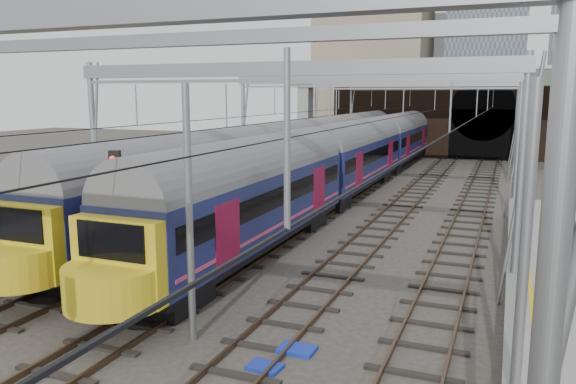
% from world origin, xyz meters
% --- Properties ---
extents(ground, '(160.00, 160.00, 0.00)m').
position_xyz_m(ground, '(0.00, 0.00, 0.00)').
color(ground, '#38332D').
rests_on(ground, ground).
extents(tracks, '(14.40, 80.00, 0.22)m').
position_xyz_m(tracks, '(0.00, 15.00, 0.02)').
color(tracks, '#4C3828').
rests_on(tracks, ground).
extents(overhead_line, '(16.80, 80.00, 8.00)m').
position_xyz_m(overhead_line, '(0.00, 21.49, 6.57)').
color(overhead_line, gray).
rests_on(overhead_line, ground).
extents(retaining_wall, '(28.00, 2.75, 9.00)m').
position_xyz_m(retaining_wall, '(1.40, 51.93, 4.33)').
color(retaining_wall, '#311F16').
rests_on(retaining_wall, ground).
extents(overbridge, '(28.00, 3.00, 9.25)m').
position_xyz_m(overbridge, '(0.00, 46.00, 7.27)').
color(overbridge, gray).
rests_on(overbridge, ground).
extents(city_skyline, '(37.50, 27.50, 60.00)m').
position_xyz_m(city_skyline, '(2.73, 70.48, 17.09)').
color(city_skyline, tan).
rests_on(city_skyline, ground).
extents(train_main, '(2.94, 67.96, 5.01)m').
position_xyz_m(train_main, '(-2.00, 35.23, 2.57)').
color(train_main, black).
rests_on(train_main, ground).
extents(train_second, '(2.94, 50.98, 5.01)m').
position_xyz_m(train_second, '(-6.00, 27.27, 2.57)').
color(train_second, black).
rests_on(train_second, ground).
extents(signal_near_left, '(0.39, 0.47, 4.99)m').
position_xyz_m(signal_near_left, '(-3.65, 3.75, 3.13)').
color(signal_near_left, black).
rests_on(signal_near_left, ground).
extents(equip_cover_b, '(0.88, 0.66, 0.10)m').
position_xyz_m(equip_cover_b, '(2.53, 1.22, 0.05)').
color(equip_cover_b, '#162CA9').
rests_on(equip_cover_b, ground).
extents(equip_cover_c, '(0.97, 0.69, 0.11)m').
position_xyz_m(equip_cover_c, '(2.93, 2.40, 0.06)').
color(equip_cover_c, '#162CA9').
rests_on(equip_cover_c, ground).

